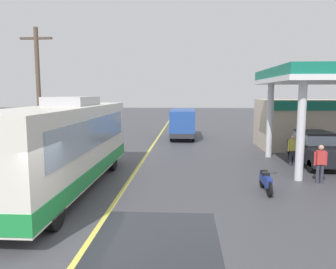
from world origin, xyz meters
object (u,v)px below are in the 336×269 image
object	(u,v)px
minibus_opposing_lane	(183,121)
pedestrian_near_pump	(293,149)
car_at_pump	(315,147)
motorcycle_parked_forecourt	(266,181)
pedestrian_by_shop	(320,162)
coach_bus_main	(65,147)

from	to	relation	value
minibus_opposing_lane	pedestrian_near_pump	size ratio (longest dim) A/B	3.69
car_at_pump	motorcycle_parked_forecourt	world-z (taller)	car_at_pump
car_at_pump	pedestrian_by_shop	bearing A→B (deg)	-107.38
car_at_pump	minibus_opposing_lane	size ratio (longest dim) A/B	0.69
coach_bus_main	motorcycle_parked_forecourt	distance (m)	8.00
coach_bus_main	minibus_opposing_lane	xyz separation A→B (m)	(4.44, 15.51, -0.25)
coach_bus_main	car_at_pump	world-z (taller)	coach_bus_main
pedestrian_near_pump	pedestrian_by_shop	distance (m)	3.39
coach_bus_main	pedestrian_near_pump	xyz separation A→B (m)	(10.43, 4.87, -0.79)
car_at_pump	motorcycle_parked_forecourt	bearing A→B (deg)	-127.15
coach_bus_main	pedestrian_near_pump	world-z (taller)	coach_bus_main
pedestrian_near_pump	pedestrian_by_shop	size ratio (longest dim) A/B	1.00
coach_bus_main	car_at_pump	xyz separation A→B (m)	(11.60, 4.96, -0.71)
coach_bus_main	pedestrian_by_shop	xyz separation A→B (m)	(10.51, 1.48, -0.79)
motorcycle_parked_forecourt	pedestrian_near_pump	size ratio (longest dim) A/B	1.08
minibus_opposing_lane	pedestrian_near_pump	distance (m)	12.22
coach_bus_main	car_at_pump	size ratio (longest dim) A/B	2.63
coach_bus_main	minibus_opposing_lane	distance (m)	16.13
car_at_pump	motorcycle_parked_forecourt	distance (m)	6.15
pedestrian_by_shop	motorcycle_parked_forecourt	bearing A→B (deg)	-151.76
minibus_opposing_lane	pedestrian_by_shop	xyz separation A→B (m)	(6.07, -14.03, -0.54)
coach_bus_main	motorcycle_parked_forecourt	world-z (taller)	coach_bus_main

